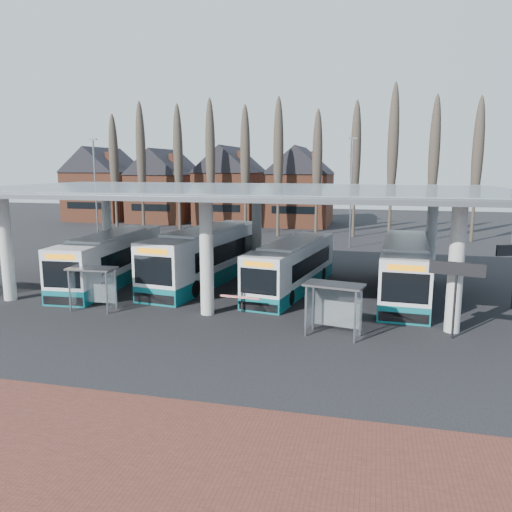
% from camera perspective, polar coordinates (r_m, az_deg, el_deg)
% --- Properties ---
extents(ground, '(140.00, 140.00, 0.00)m').
position_cam_1_polar(ground, '(24.12, -7.51, -8.24)').
color(ground, black).
rests_on(ground, ground).
extents(brick_strip, '(70.00, 10.00, 0.03)m').
position_cam_1_polar(brick_strip, '(14.63, -26.02, -22.13)').
color(brick_strip, brown).
rests_on(brick_strip, ground).
extents(station_canopy, '(32.00, 16.00, 6.34)m').
position_cam_1_polar(station_canopy, '(30.53, -2.34, 6.62)').
color(station_canopy, '#BBBBB6').
rests_on(station_canopy, ground).
extents(poplar_row, '(45.10, 1.10, 14.50)m').
position_cam_1_polar(poplar_row, '(54.95, 4.95, 11.42)').
color(poplar_row, '#473D33').
rests_on(poplar_row, ground).
extents(townhouse_row, '(36.80, 10.30, 12.25)m').
position_cam_1_polar(townhouse_row, '(69.63, -6.73, 8.79)').
color(townhouse_row, brown).
rests_on(townhouse_row, ground).
extents(lamp_post_a, '(0.80, 0.16, 10.17)m').
position_cam_1_polar(lamp_post_a, '(50.75, -17.85, 7.18)').
color(lamp_post_a, slate).
rests_on(lamp_post_a, ground).
extents(lamp_post_b, '(0.80, 0.16, 10.17)m').
position_cam_1_polar(lamp_post_b, '(47.41, 10.82, 7.31)').
color(lamp_post_b, slate).
rests_on(lamp_post_b, ground).
extents(bus_0, '(3.29, 11.92, 3.27)m').
position_cam_1_polar(bus_0, '(34.16, -16.22, -0.40)').
color(bus_0, silver).
rests_on(bus_0, ground).
extents(bus_1, '(4.41, 13.09, 3.57)m').
position_cam_1_polar(bus_1, '(33.44, -5.66, -0.02)').
color(bus_1, silver).
rests_on(bus_1, ground).
extents(bus_2, '(4.08, 11.24, 3.06)m').
position_cam_1_polar(bus_2, '(31.07, 4.20, -1.24)').
color(bus_2, silver).
rests_on(bus_2, ground).
extents(bus_3, '(3.10, 11.99, 3.30)m').
position_cam_1_polar(bus_3, '(30.97, 16.62, -1.46)').
color(bus_3, silver).
rests_on(bus_3, ground).
extents(shelter_1, '(2.53, 1.33, 2.32)m').
position_cam_1_polar(shelter_1, '(28.00, -18.09, -2.49)').
color(shelter_1, gray).
rests_on(shelter_1, ground).
extents(shelter_2, '(2.82, 1.80, 2.43)m').
position_cam_1_polar(shelter_2, '(22.82, 8.97, -4.72)').
color(shelter_2, gray).
rests_on(shelter_2, ground).
extents(info_sign_0, '(2.30, 0.65, 3.47)m').
position_cam_1_polar(info_sign_0, '(23.56, 21.95, -2.00)').
color(info_sign_0, black).
rests_on(info_sign_0, ground).
extents(barrier, '(2.19, 0.70, 1.09)m').
position_cam_1_polar(barrier, '(25.96, -1.84, -4.86)').
color(barrier, black).
rests_on(barrier, ground).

